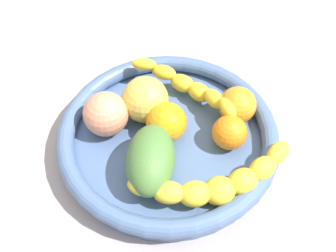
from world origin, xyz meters
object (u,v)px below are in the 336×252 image
Objects in this scene: banana_draped_right at (217,183)px; apple_yellow at (145,100)px; orange_mid_right at (166,122)px; orange_mid_left at (237,105)px; banana_draped_left at (188,86)px; fruit_bowl at (168,137)px; orange_front at (230,132)px; peach_blush at (106,114)px; mango_green at (151,160)px.

apple_yellow is at bearing -77.66° from banana_draped_right.
orange_mid_right is at bearing 104.72° from apple_yellow.
banana_draped_left is at bearing -51.97° from orange_mid_left.
banana_draped_right reaches higher than fruit_bowl.
fruit_bowl is 12.16cm from banana_draped_right.
orange_front is 9.89cm from orange_mid_right.
orange_front is at bearing 147.72° from peach_blush.
orange_mid_left is at bearing 154.53° from apple_yellow.
mango_green is at bearing 45.97° from fruit_bowl.
banana_draped_right is at bearing 49.49° from orange_mid_left.
banana_draped_right is at bearing 50.20° from orange_front.
mango_green is at bearing 14.96° from orange_mid_left.
peach_blush is (14.60, 0.76, 0.49)cm from banana_draped_left.
orange_mid_right is at bearing 148.14° from peach_blush.
apple_yellow is (3.83, -17.52, 1.18)cm from banana_draped_right.
peach_blush and mango_green have the same top height.
orange_front is at bearing 98.90° from banana_draped_left.
apple_yellow is at bearing -107.40° from mango_green.
apple_yellow reaches higher than banana_draped_left.
apple_yellow is at bearing -75.28° from orange_mid_right.
peach_blush is (8.11, -5.63, 3.27)cm from fruit_bowl.
orange_front is 0.76× the size of peach_blush.
apple_yellow is (13.37, -6.37, 0.74)cm from orange_mid_left.
orange_front is at bearing 150.32° from fruit_bowl.
banana_draped_right is 9.13cm from orange_front.
banana_draped_left is 7.99cm from apple_yellow.
fruit_bowl is at bearing 145.23° from peach_blush.
apple_yellow reaches higher than banana_draped_right.
orange_front is at bearing 132.63° from apple_yellow.
peach_blush reaches higher than orange_mid_left.
peach_blush is (16.34, -10.32, 0.86)cm from orange_front.
apple_yellow reaches higher than orange_mid_right.
orange_mid_left reaches higher than banana_draped_left.
banana_draped_left reaches higher than fruit_bowl.
banana_draped_left is 1.60× the size of mango_green.
mango_green is (4.76, 5.67, 0.31)cm from orange_mid_right.
fruit_bowl is at bearing 44.61° from banana_draped_left.
orange_mid_right is at bearing -130.01° from mango_green.
peach_blush reaches higher than orange_mid_right.
peach_blush reaches higher than orange_front.
fruit_bowl is at bearing -2.60° from orange_mid_left.
banana_draped_left is 2.46× the size of apple_yellow.
orange_mid_right is (2.47, -12.35, 0.60)cm from banana_draped_right.
apple_yellow reaches higher than fruit_bowl.
mango_green is at bearing 1.47° from orange_front.
apple_yellow is (-6.66, -0.19, 0.21)cm from peach_blush.
orange_mid_right reaches higher than fruit_bowl.
banana_draped_right is 3.94× the size of orange_mid_right.
orange_front is 0.72× the size of apple_yellow.
fruit_bowl is at bearing -29.68° from orange_front.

